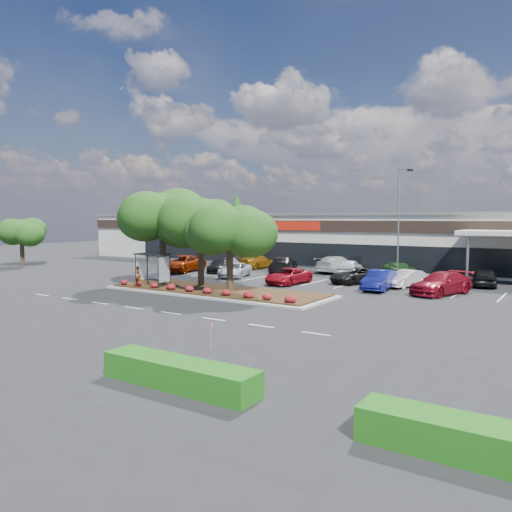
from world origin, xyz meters
The scene contains 31 objects.
ground centered at (0.00, 0.00, 0.00)m, with size 160.00×160.00×0.00m, color black.
retail_store centered at (0.06, 33.91, 3.15)m, with size 80.40×25.20×6.25m.
landscape_island centered at (-2.00, 4.00, 0.12)m, with size 18.00×6.00×0.26m.
lane_markings centered at (-0.14, 10.42, 0.01)m, with size 33.12×20.06×0.01m.
shrub_row centered at (-2.00, 1.90, 0.51)m, with size 17.00×0.80×0.50m, color maroon, non-canonical shape.
bus_shelter centered at (-7.50, 2.95, 2.31)m, with size 2.75×1.55×2.59m.
island_tree_west centered at (-8.00, 4.50, 4.21)m, with size 7.20×7.20×7.89m, color #1C3A10, non-canonical shape.
island_tree_mid centered at (-4.50, 5.20, 3.92)m, with size 6.60×6.60×7.32m, color #1C3A10, non-canonical shape.
island_tree_east centered at (-0.50, 3.70, 3.51)m, with size 5.80×5.80×6.50m, color #1C3A10, non-canonical shape.
hedge_south_east centered at (10.00, -13.50, 0.45)m, with size 6.00×1.30×0.90m, color #114C0F.
hedge_south_mid centered at (20.00, -13.50, 0.45)m, with size 7.00×1.30×0.90m, color #114C0F.
tree_west_far centered at (-34.00, 8.00, 2.80)m, with size 4.80×4.80×5.61m, color #1C3A10, non-canonical shape.
conifer_north_west centered at (-30.00, 46.00, 5.00)m, with size 4.40×4.40×10.00m, color #1C3A10.
person_waiting centered at (-7.97, 1.70, 1.08)m, with size 0.59×0.39×1.63m, color #594C47.
light_pole centered at (7.12, 19.48, 4.52)m, with size 1.43×0.59×10.17m.
survey_stake centered at (7.85, -9.05, 0.71)m, with size 0.07×0.14×1.10m.
car_0 centered at (-14.14, 13.73, 0.86)m, with size 2.86×6.20×1.72m, color maroon.
car_1 centered at (-10.61, 15.71, 0.71)m, with size 2.00×4.91×1.42m, color black.
car_2 centered at (-6.70, 12.91, 0.68)m, with size 2.27×4.92×1.37m, color silver.
car_3 centered at (0.11, 11.34, 0.69)m, with size 2.28×4.95×1.37m, color maroon.
car_4 centered at (4.75, 14.95, 0.68)m, with size 2.26×4.91×1.36m, color black.
car_5 centered at (7.89, 12.16, 0.79)m, with size 1.67×4.80×1.58m, color navy.
car_6 centered at (9.16, 14.98, 0.70)m, with size 1.48×4.26×1.40m, color #BABABA.
car_7 centered at (12.49, 12.49, 0.83)m, with size 2.32×5.71×1.66m, color maroon.
car_9 centered at (-9.44, 21.07, 0.77)m, with size 2.17×5.34×1.55m, color #824F0C.
car_10 centered at (-11.14, 18.40, 0.68)m, with size 2.26×4.91×1.36m, color slate.
car_11 centered at (-4.70, 18.72, 0.85)m, with size 2.39×5.89×1.71m, color black.
car_12 centered at (-0.24, 22.11, 0.86)m, with size 2.40×5.90×1.71m, color beige.
car_13 centered at (2.09, 20.12, 0.82)m, with size 1.93×4.79×1.63m, color silver.
car_14 centered at (6.51, 21.45, 0.73)m, with size 2.05×5.05×1.47m, color #255120.
car_16 centered at (14.50, 18.95, 0.77)m, with size 1.83×4.54×1.55m, color black.
Camera 1 is at (21.18, -25.79, 5.68)m, focal length 35.00 mm.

